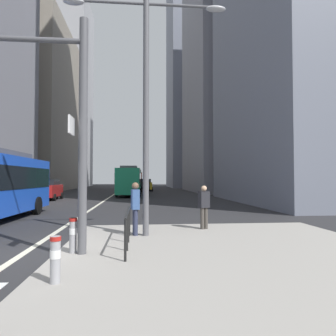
# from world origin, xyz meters

# --- Properties ---
(ground_plane) EXTENTS (160.00, 160.00, 0.00)m
(ground_plane) POSITION_xyz_m (0.00, 20.00, 0.00)
(ground_plane) COLOR #28282B
(median_island) EXTENTS (9.00, 10.00, 0.15)m
(median_island) POSITION_xyz_m (5.50, -1.00, 0.07)
(median_island) COLOR gray
(median_island) RESTS_ON ground
(lane_centre_line) EXTENTS (0.20, 80.00, 0.01)m
(lane_centre_line) POSITION_xyz_m (0.00, 30.00, 0.01)
(lane_centre_line) COLOR beige
(lane_centre_line) RESTS_ON ground
(office_tower_left_mid) EXTENTS (13.41, 23.28, 28.53)m
(office_tower_left_mid) POSITION_xyz_m (-16.00, 48.16, 14.26)
(office_tower_left_mid) COLOR gray
(office_tower_left_mid) RESTS_ON ground
(office_tower_left_far) EXTENTS (12.48, 16.08, 47.40)m
(office_tower_left_far) POSITION_xyz_m (-16.00, 72.05, 23.70)
(office_tower_left_far) COLOR #9E9EA3
(office_tower_left_far) RESTS_ON ground
(office_tower_right_mid) EXTENTS (11.73, 19.03, 37.13)m
(office_tower_right_mid) POSITION_xyz_m (17.00, 38.82, 18.57)
(office_tower_right_mid) COLOR gray
(office_tower_right_mid) RESTS_ON ground
(office_tower_right_far) EXTENTS (13.80, 16.33, 48.25)m
(office_tower_right_far) POSITION_xyz_m (17.00, 62.38, 24.12)
(office_tower_right_far) COLOR slate
(office_tower_right_far) RESTS_ON ground
(city_bus_red_receding) EXTENTS (2.89, 11.11, 3.40)m
(city_bus_red_receding) POSITION_xyz_m (2.06, 28.37, 1.84)
(city_bus_red_receding) COLOR #198456
(city_bus_red_receding) RESTS_ON ground
(city_bus_red_distant) EXTENTS (2.81, 11.77, 3.40)m
(city_bus_red_distant) POSITION_xyz_m (2.50, 52.11, 1.84)
(city_bus_red_distant) COLOR red
(city_bus_red_distant) RESTS_ON ground
(car_oncoming_mid) EXTENTS (2.17, 4.09, 1.94)m
(car_oncoming_mid) POSITION_xyz_m (-5.87, 21.55, 0.99)
(car_oncoming_mid) COLOR #B2A899
(car_oncoming_mid) RESTS_ON ground
(car_receding_near) EXTENTS (2.08, 4.59, 1.94)m
(car_receding_near) POSITION_xyz_m (3.90, 40.92, 0.99)
(car_receding_near) COLOR black
(car_receding_near) RESTS_ON ground
(car_receding_far) EXTENTS (2.11, 4.54, 1.94)m
(car_receding_far) POSITION_xyz_m (4.23, 41.07, 0.99)
(car_receding_far) COLOR gold
(car_receding_far) RESTS_ON ground
(car_oncoming_far) EXTENTS (2.15, 4.56, 1.94)m
(car_oncoming_far) POSITION_xyz_m (-5.41, 21.64, 0.99)
(car_oncoming_far) COLOR maroon
(car_oncoming_far) RESTS_ON ground
(street_lamp_post) EXTENTS (5.50, 0.32, 8.00)m
(street_lamp_post) POSITION_xyz_m (3.34, 1.57, 5.28)
(street_lamp_post) COLOR #56565B
(street_lamp_post) RESTS_ON median_island
(bollard_left) EXTENTS (0.20, 0.20, 0.84)m
(bollard_left) POSITION_xyz_m (1.60, -2.97, 0.62)
(bollard_left) COLOR #99999E
(bollard_left) RESTS_ON median_island
(bollard_right) EXTENTS (0.20, 0.20, 0.88)m
(bollard_right) POSITION_xyz_m (1.44, -0.66, 0.64)
(bollard_right) COLOR #99999E
(bollard_right) RESTS_ON median_island
(pedestrian_railing) EXTENTS (0.06, 3.24, 0.98)m
(pedestrian_railing) POSITION_xyz_m (2.80, -0.01, 0.84)
(pedestrian_railing) COLOR black
(pedestrian_railing) RESTS_ON median_island
(pedestrian_waiting) EXTENTS (0.44, 0.36, 1.62)m
(pedestrian_waiting) POSITION_xyz_m (5.54, 2.71, 1.04)
(pedestrian_waiting) COLOR #423D38
(pedestrian_waiting) RESTS_ON median_island
(pedestrian_walking) EXTENTS (0.30, 0.42, 1.76)m
(pedestrian_walking) POSITION_xyz_m (2.99, 1.68, 1.13)
(pedestrian_walking) COLOR #2D334C
(pedestrian_walking) RESTS_ON median_island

